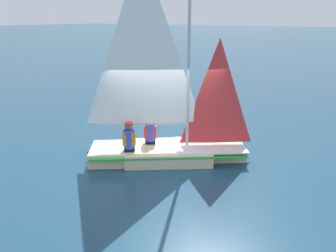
# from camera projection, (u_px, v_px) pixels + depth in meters

# --- Properties ---
(ground_plane) EXTENTS (260.00, 260.00, 0.00)m
(ground_plane) POSITION_uv_depth(u_px,v_px,m) (168.00, 159.00, 9.20)
(ground_plane) COLOR navy
(sailboat_main) EXTENTS (3.54, 4.20, 5.45)m
(sailboat_main) POSITION_uv_depth(u_px,v_px,m) (166.00, 131.00, 8.94)
(sailboat_main) COLOR beige
(sailboat_main) RESTS_ON ground_plane
(sailor_helm) EXTENTS (0.42, 0.43, 1.16)m
(sailor_helm) POSITION_uv_depth(u_px,v_px,m) (150.00, 134.00, 9.24)
(sailor_helm) COLOR black
(sailor_helm) RESTS_ON ground_plane
(sailor_crew) EXTENTS (0.42, 0.43, 1.16)m
(sailor_crew) POSITION_uv_depth(u_px,v_px,m) (129.00, 141.00, 8.72)
(sailor_crew) COLOR black
(sailor_crew) RESTS_ON ground_plane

